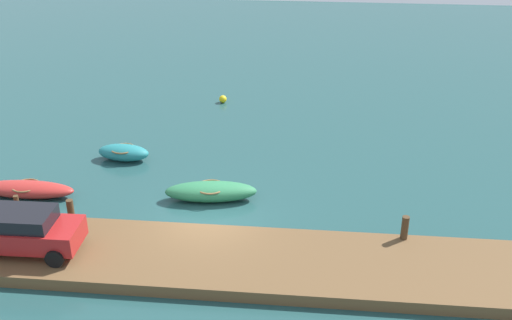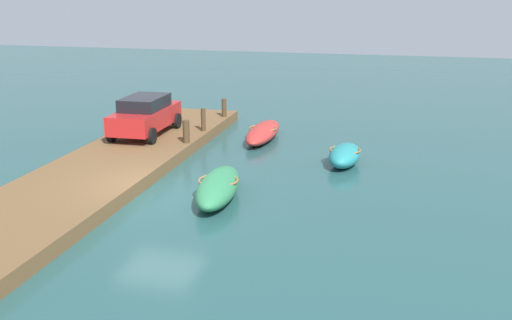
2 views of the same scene
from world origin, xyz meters
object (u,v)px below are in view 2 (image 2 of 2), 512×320
rowboat_red (263,132)px  dinghy_teal (345,155)px  rowboat_green (218,187)px  mooring_post_mid_west (203,120)px  mooring_post_mid_east (186,132)px  mooring_post_west (224,108)px  parked_car (145,115)px

rowboat_red → dinghy_teal: dinghy_teal is taller
dinghy_teal → rowboat_green: (4.74, -3.36, 0.02)m
rowboat_red → mooring_post_mid_west: (0.82, -2.38, 0.59)m
rowboat_green → mooring_post_mid_east: mooring_post_mid_east is taller
rowboat_red → mooring_post_mid_east: (2.91, -2.38, 0.55)m
mooring_post_mid_west → mooring_post_mid_east: mooring_post_mid_west is taller
mooring_post_west → rowboat_red: bearing=47.3°
mooring_post_mid_east → parked_car: bearing=-113.3°
dinghy_teal → mooring_post_west: bearing=-126.6°
mooring_post_west → mooring_post_mid_east: (5.11, 0.00, 0.03)m
mooring_post_mid_west → mooring_post_mid_east: bearing=0.0°
rowboat_green → dinghy_teal: bearing=137.9°
rowboat_green → mooring_post_mid_west: 7.56m
dinghy_teal → rowboat_green: 5.81m
parked_car → mooring_post_west: bearing=152.8°
rowboat_green → parked_car: 7.65m
mooring_post_mid_west → parked_car: bearing=-60.3°
rowboat_red → mooring_post_west: size_ratio=4.94×
rowboat_red → mooring_post_mid_east: mooring_post_mid_east is taller
mooring_post_mid_east → rowboat_green: bearing=30.0°
mooring_post_mid_east → dinghy_teal: bearing=88.6°
mooring_post_mid_east → mooring_post_mid_west: bearing=180.0°
mooring_post_west → mooring_post_mid_west: (3.02, 0.00, 0.06)m
rowboat_red → mooring_post_mid_east: size_ratio=4.65×
rowboat_red → rowboat_green: (7.81, 0.44, 0.08)m
rowboat_red → dinghy_teal: (3.07, 3.81, 0.06)m
dinghy_teal → mooring_post_west: mooring_post_west is taller
mooring_post_mid_west → parked_car: parked_car is taller
mooring_post_west → parked_car: 4.71m
dinghy_teal → parked_car: parked_car is taller
rowboat_green → parked_car: bearing=-146.5°
mooring_post_mid_east → rowboat_red: bearing=140.8°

